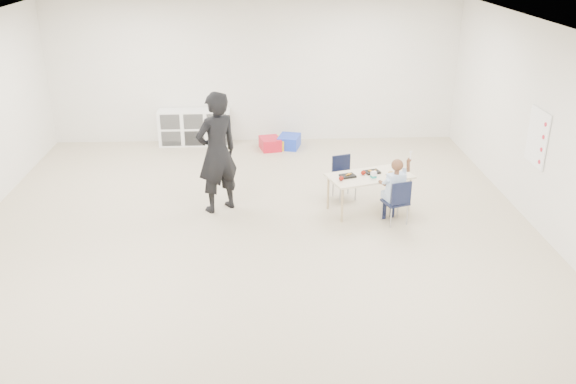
{
  "coord_description": "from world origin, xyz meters",
  "views": [
    {
      "loc": [
        0.1,
        -7.38,
        3.89
      ],
      "look_at": [
        0.44,
        -0.25,
        0.85
      ],
      "focal_mm": 38.0,
      "sensor_mm": 36.0,
      "label": 1
    }
  ],
  "objects_px": {
    "child": "(396,189)",
    "table": "(369,192)",
    "chair_near": "(395,201)",
    "cubby_shelf": "(195,127)",
    "adult": "(217,153)"
  },
  "relations": [
    {
      "from": "table",
      "to": "chair_near",
      "type": "distance_m",
      "value": 0.55
    },
    {
      "from": "child",
      "to": "adult",
      "type": "bearing_deg",
      "value": 149.26
    },
    {
      "from": "chair_near",
      "to": "child",
      "type": "distance_m",
      "value": 0.2
    },
    {
      "from": "chair_near",
      "to": "cubby_shelf",
      "type": "height_order",
      "value": "cubby_shelf"
    },
    {
      "from": "table",
      "to": "cubby_shelf",
      "type": "relative_size",
      "value": 0.98
    },
    {
      "from": "table",
      "to": "chair_near",
      "type": "bearing_deg",
      "value": -74.17
    },
    {
      "from": "child",
      "to": "table",
      "type": "bearing_deg",
      "value": 105.83
    },
    {
      "from": "chair_near",
      "to": "child",
      "type": "bearing_deg",
      "value": 0.0
    },
    {
      "from": "child",
      "to": "cubby_shelf",
      "type": "bearing_deg",
      "value": 112.79
    },
    {
      "from": "chair_near",
      "to": "cubby_shelf",
      "type": "relative_size",
      "value": 0.49
    },
    {
      "from": "table",
      "to": "chair_near",
      "type": "relative_size",
      "value": 2.01
    },
    {
      "from": "cubby_shelf",
      "to": "adult",
      "type": "height_order",
      "value": "adult"
    },
    {
      "from": "cubby_shelf",
      "to": "adult",
      "type": "relative_size",
      "value": 0.76
    },
    {
      "from": "table",
      "to": "child",
      "type": "distance_m",
      "value": 0.6
    },
    {
      "from": "table",
      "to": "chair_near",
      "type": "height_order",
      "value": "chair_near"
    }
  ]
}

